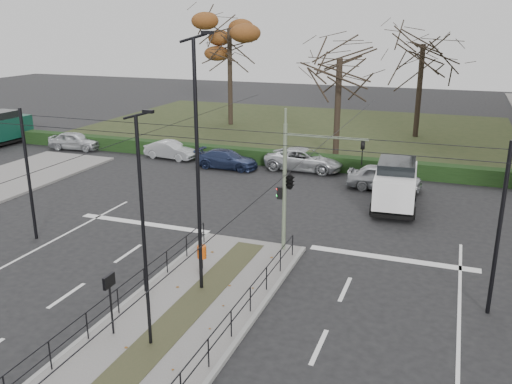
% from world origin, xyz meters
% --- Properties ---
extents(ground, '(140.00, 140.00, 0.00)m').
position_xyz_m(ground, '(0.00, 0.00, 0.00)').
color(ground, black).
rests_on(ground, ground).
extents(median_island, '(4.40, 15.00, 0.14)m').
position_xyz_m(median_island, '(0.00, -2.50, 0.07)').
color(median_island, '#615E5C').
rests_on(median_island, ground).
extents(park, '(38.00, 26.00, 0.10)m').
position_xyz_m(park, '(-6.00, 32.00, 0.05)').
color(park, '#232C16').
rests_on(park, ground).
extents(hedge, '(38.00, 1.00, 1.00)m').
position_xyz_m(hedge, '(-6.00, 18.60, 0.50)').
color(hedge, black).
rests_on(hedge, ground).
extents(median_railing, '(4.14, 13.24, 0.92)m').
position_xyz_m(median_railing, '(0.00, -2.60, 0.98)').
color(median_railing, black).
rests_on(median_railing, median_island).
extents(catenary, '(20.00, 34.00, 6.00)m').
position_xyz_m(catenary, '(0.00, 1.62, 3.42)').
color(catenary, black).
rests_on(catenary, ground).
extents(traffic_light, '(3.70, 2.08, 5.44)m').
position_xyz_m(traffic_light, '(1.82, 4.50, 3.31)').
color(traffic_light, '#67755A').
rests_on(traffic_light, median_island).
extents(litter_bin, '(0.37, 0.37, 0.95)m').
position_xyz_m(litter_bin, '(-0.95, 1.54, 0.82)').
color(litter_bin, black).
rests_on(litter_bin, median_island).
extents(info_panel, '(0.11, 0.52, 2.01)m').
position_xyz_m(info_panel, '(-1.51, -3.72, 1.72)').
color(info_panel, black).
rests_on(info_panel, median_island).
extents(streetlamp_median_near, '(0.60, 0.12, 7.14)m').
position_xyz_m(streetlamp_median_near, '(-0.09, -3.80, 3.77)').
color(streetlamp_median_near, black).
rests_on(streetlamp_median_near, median_island).
extents(streetlamp_median_far, '(0.76, 0.16, 9.09)m').
position_xyz_m(streetlamp_median_far, '(-0.22, 0.01, 4.76)').
color(streetlamp_median_far, black).
rests_on(streetlamp_median_far, median_island).
extents(parked_car_first, '(4.24, 2.09, 1.39)m').
position_xyz_m(parked_car_first, '(-19.72, 17.76, 0.70)').
color(parked_car_first, '#B6B9BE').
rests_on(parked_car_first, ground).
extents(parked_car_second, '(4.02, 1.78, 1.28)m').
position_xyz_m(parked_car_second, '(-11.28, 17.71, 0.64)').
color(parked_car_second, '#B6B9BE').
rests_on(parked_car_second, ground).
extents(parked_car_third, '(4.33, 1.80, 1.25)m').
position_xyz_m(parked_car_third, '(-6.38, 16.63, 0.63)').
color(parked_car_third, '#212C4D').
rests_on(parked_car_third, ground).
extents(parked_car_fourth, '(5.23, 2.45, 1.45)m').
position_xyz_m(parked_car_fourth, '(-1.32, 18.00, 0.72)').
color(parked_car_fourth, '#B6B9BE').
rests_on(parked_car_fourth, ground).
extents(white_van, '(2.50, 5.05, 2.58)m').
position_xyz_m(white_van, '(5.27, 12.18, 1.34)').
color(white_van, white).
rests_on(white_van, ground).
extents(rust_tree, '(8.41, 8.41, 11.70)m').
position_xyz_m(rust_tree, '(-12.46, 31.70, 8.99)').
color(rust_tree, black).
rests_on(rust_tree, park).
extents(bare_tree_center, '(7.25, 7.25, 10.25)m').
position_xyz_m(bare_tree_center, '(4.78, 31.79, 7.25)').
color(bare_tree_center, black).
rests_on(bare_tree_center, park).
extents(bare_tree_near, '(7.01, 7.01, 9.35)m').
position_xyz_m(bare_tree_near, '(-0.04, 21.92, 6.62)').
color(bare_tree_near, black).
rests_on(bare_tree_near, park).
extents(parked_car_fifth, '(4.43, 1.94, 1.48)m').
position_xyz_m(parked_car_fifth, '(4.30, 15.35, 0.74)').
color(parked_car_fifth, '#B6B9BE').
rests_on(parked_car_fifth, ground).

